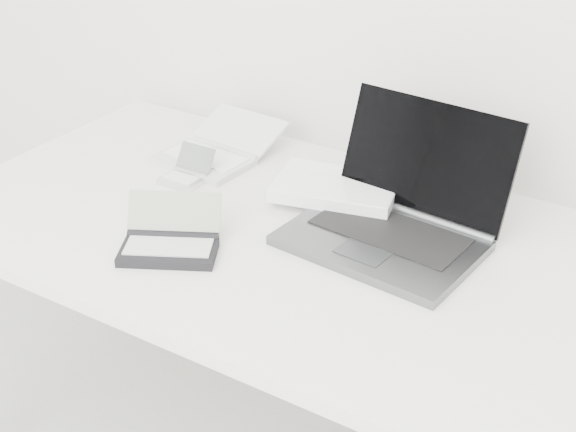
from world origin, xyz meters
The scene contains 5 objects.
desk centered at (0.00, 1.55, 0.68)m, with size 1.60×0.80×0.73m.
laptop_large centered at (0.09, 1.66, 0.77)m, with size 0.52×0.38×0.24m.
netbook_open_white centered at (-0.39, 1.75, 0.75)m, with size 0.24×0.29×0.07m.
pda_silver centered at (-0.37, 1.62, 0.75)m, with size 0.09×0.11×0.07m.
palmtop_charcoal centered at (-0.21, 1.36, 0.75)m, with size 0.23×0.22×0.09m.
Camera 1 is at (0.68, 0.36, 1.55)m, focal length 50.00 mm.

